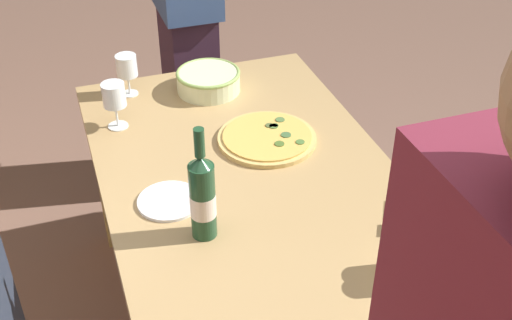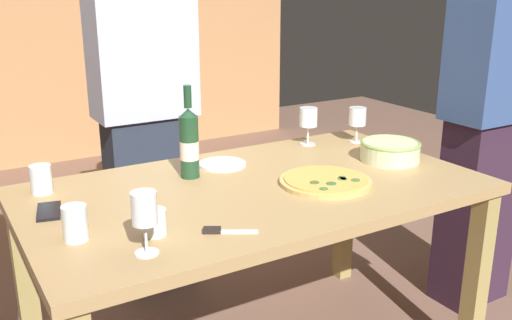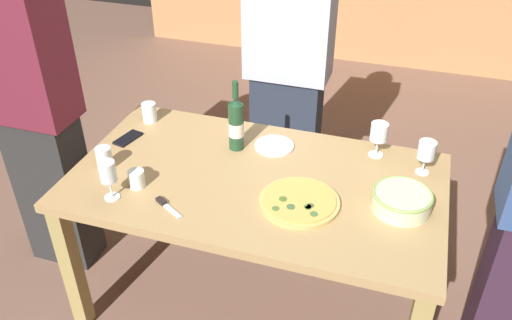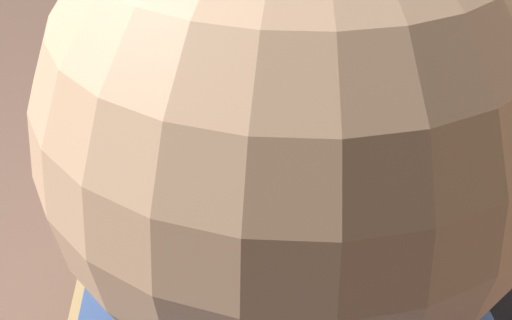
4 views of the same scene
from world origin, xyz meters
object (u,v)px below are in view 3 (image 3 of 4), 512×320
(wine_glass_by_bottle, at_px, (379,133))
(person_guest_right, at_px, (33,110))
(pizza, at_px, (299,201))
(cell_phone, at_px, (128,138))
(wine_bottle, at_px, (236,124))
(dining_table, at_px, (256,195))
(wine_glass_near_pizza, at_px, (426,152))
(side_plate, at_px, (274,146))
(wine_glass_far_left, at_px, (108,174))
(cup_ceramic, at_px, (137,179))
(serving_bowl, at_px, (402,200))
(cup_amber, at_px, (104,158))
(cup_spare, at_px, (149,112))
(person_host, at_px, (288,72))
(pizza_knife, at_px, (166,205))

(wine_glass_by_bottle, bearing_deg, person_guest_right, -167.56)
(pizza, distance_m, cell_phone, 0.93)
(pizza, bearing_deg, wine_bottle, 140.09)
(dining_table, distance_m, wine_bottle, 0.34)
(wine_glass_by_bottle, xyz_separation_m, cell_phone, (-1.15, -0.22, -0.11))
(wine_glass_near_pizza, xyz_separation_m, side_plate, (-0.68, 0.00, -0.10))
(wine_glass_by_bottle, xyz_separation_m, person_guest_right, (-1.56, -0.34, 0.03))
(wine_glass_far_left, xyz_separation_m, cell_phone, (-0.16, 0.42, -0.11))
(wine_glass_far_left, height_order, side_plate, wine_glass_far_left)
(side_plate, bearing_deg, cup_ceramic, -134.40)
(side_plate, bearing_deg, wine_glass_near_pizza, -0.30)
(serving_bowl, height_order, wine_glass_near_pizza, wine_glass_near_pizza)
(serving_bowl, bearing_deg, cup_amber, -175.30)
(wine_glass_by_bottle, height_order, cup_ceramic, wine_glass_by_bottle)
(cup_spare, bearing_deg, cup_amber, -89.47)
(cup_amber, bearing_deg, person_host, 59.64)
(pizza, relative_size, person_guest_right, 0.19)
(person_host, bearing_deg, wine_glass_near_pizza, 46.72)
(wine_glass_by_bottle, xyz_separation_m, wine_glass_far_left, (-0.99, -0.65, 0.00))
(wine_glass_far_left, height_order, person_host, person_host)
(serving_bowl, height_order, cup_amber, cup_amber)
(cup_spare, bearing_deg, pizza_knife, -58.01)
(dining_table, relative_size, person_host, 0.94)
(pizza, xyz_separation_m, cup_amber, (-0.88, -0.01, 0.04))
(pizza_knife, bearing_deg, person_guest_right, 160.18)
(dining_table, bearing_deg, cell_phone, 170.36)
(wine_glass_far_left, xyz_separation_m, person_host, (0.43, 1.16, -0.00))
(cell_phone, bearing_deg, wine_bottle, 22.81)
(person_host, bearing_deg, dining_table, -0.00)
(pizza, bearing_deg, person_host, 107.67)
(pizza_knife, height_order, person_guest_right, person_guest_right)
(pizza, xyz_separation_m, side_plate, (-0.22, 0.38, -0.01))
(serving_bowl, bearing_deg, person_host, 128.72)
(wine_glass_near_pizza, xyz_separation_m, cup_ceramic, (-1.14, -0.47, -0.07))
(cell_phone, bearing_deg, person_host, 64.21)
(pizza_knife, bearing_deg, wine_glass_far_left, -176.57)
(wine_bottle, bearing_deg, side_plate, 20.56)
(wine_glass_by_bottle, bearing_deg, pizza, -118.73)
(wine_glass_far_left, bearing_deg, serving_bowl, 14.16)
(dining_table, xyz_separation_m, pizza, (0.22, -0.11, 0.10))
(wine_glass_by_bottle, height_order, side_plate, wine_glass_by_bottle)
(dining_table, height_order, cup_amber, cup_amber)
(cell_phone, xyz_separation_m, pizza_knife, (0.40, -0.41, 0.00))
(wine_glass_near_pizza, distance_m, side_plate, 0.68)
(cup_amber, relative_size, person_host, 0.06)
(serving_bowl, relative_size, side_plate, 1.28)
(cup_ceramic, bearing_deg, dining_table, 24.36)
(wine_glass_near_pizza, bearing_deg, cup_spare, 178.01)
(wine_glass_by_bottle, xyz_separation_m, cup_spare, (-1.13, -0.03, -0.07))
(wine_glass_near_pizza, relative_size, pizza_knife, 1.06)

